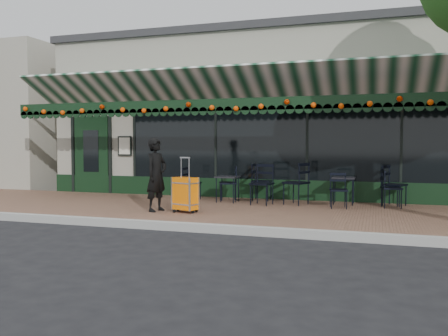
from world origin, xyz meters
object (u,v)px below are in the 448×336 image
(chair_a_front, at_px, (338,190))
(chair_a_extra, at_px, (391,189))
(chair_a_left, at_px, (296,183))
(chair_a_right, at_px, (395,185))
(chair_b_front, at_px, (262,184))
(woman, at_px, (156,175))
(cafe_table_a, at_px, (344,180))
(cafe_table_b, at_px, (227,179))
(chair_b_left, at_px, (228,183))
(chair_solo, at_px, (192,183))
(suitcase, at_px, (185,194))
(chair_b_right, at_px, (262,182))

(chair_a_front, relative_size, chair_a_extra, 0.92)
(chair_a_left, height_order, chair_a_extra, chair_a_left)
(chair_a_right, height_order, chair_b_front, chair_b_front)
(chair_a_left, height_order, chair_a_front, chair_a_left)
(woman, height_order, chair_a_front, woman)
(cafe_table_a, bearing_deg, cafe_table_b, -169.68)
(chair_a_right, height_order, chair_b_left, chair_a_right)
(chair_a_front, bearing_deg, chair_a_right, 24.30)
(cafe_table_a, relative_size, chair_a_extra, 0.75)
(chair_a_left, distance_m, chair_b_left, 1.68)
(cafe_table_a, xyz_separation_m, chair_a_left, (-1.05, -0.43, -0.07))
(cafe_table_b, bearing_deg, chair_a_right, 7.58)
(chair_b_front, bearing_deg, chair_a_right, 23.58)
(cafe_table_a, height_order, chair_b_left, chair_b_left)
(chair_a_front, height_order, chair_solo, chair_solo)
(woman, bearing_deg, chair_a_extra, -52.50)
(chair_a_right, xyz_separation_m, chair_a_extra, (-0.08, -0.36, -0.04))
(suitcase, relative_size, chair_b_front, 1.18)
(cafe_table_a, distance_m, chair_solo, 3.71)
(cafe_table_a, bearing_deg, woman, -146.50)
(cafe_table_b, height_order, chair_a_left, chair_a_left)
(chair_a_left, height_order, chair_b_right, chair_a_left)
(chair_b_left, distance_m, chair_b_front, 1.00)
(suitcase, bearing_deg, chair_a_front, 48.96)
(cafe_table_b, xyz_separation_m, chair_a_front, (2.64, -0.30, -0.17))
(cafe_table_a, distance_m, chair_a_extra, 1.11)
(suitcase, relative_size, chair_a_right, 1.21)
(cafe_table_b, height_order, chair_a_right, chair_a_right)
(suitcase, xyz_separation_m, chair_a_front, (2.95, 1.62, 0.01))
(suitcase, distance_m, cafe_table_b, 1.95)
(suitcase, height_order, chair_b_front, suitcase)
(woman, relative_size, chair_b_front, 1.60)
(chair_a_front, bearing_deg, chair_a_extra, 11.91)
(cafe_table_b, height_order, chair_a_front, chair_a_front)
(chair_a_left, xyz_separation_m, chair_b_left, (-1.68, 0.07, -0.05))
(suitcase, distance_m, chair_a_right, 4.79)
(chair_b_front, height_order, chair_solo, chair_b_front)
(cafe_table_a, relative_size, chair_b_right, 0.68)
(woman, distance_m, chair_b_right, 3.01)
(chair_a_right, bearing_deg, chair_a_left, 125.49)
(chair_a_front, relative_size, chair_b_right, 0.84)
(chair_a_right, relative_size, chair_a_front, 1.20)
(chair_a_extra, distance_m, chair_solo, 4.74)
(suitcase, distance_m, chair_a_extra, 4.55)
(chair_solo, bearing_deg, chair_a_extra, -92.13)
(chair_a_extra, bearing_deg, cafe_table_a, 60.84)
(chair_a_front, distance_m, chair_a_extra, 1.19)
(chair_a_left, xyz_separation_m, chair_b_front, (-0.75, -0.30, -0.02))
(cafe_table_a, xyz_separation_m, chair_solo, (-3.70, -0.32, -0.15))
(chair_a_left, bearing_deg, chair_a_front, 93.98)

